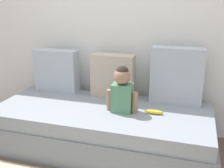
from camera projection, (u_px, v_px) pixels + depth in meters
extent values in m
plane|color=brown|center=(102.00, 146.00, 2.75)|extent=(12.00, 12.00, 0.00)
cube|color=white|center=(119.00, 12.00, 2.89)|extent=(5.29, 0.10, 2.53)
cube|color=gray|center=(102.00, 134.00, 2.70)|extent=(2.09, 0.91, 0.27)
cube|color=#8C939E|center=(102.00, 115.00, 2.64)|extent=(2.02, 0.88, 0.13)
cube|color=#B2BCC6|center=(57.00, 70.00, 3.06)|extent=(0.48, 0.16, 0.46)
cube|color=#C1B29E|center=(113.00, 76.00, 2.88)|extent=(0.44, 0.16, 0.44)
cube|color=#B2BCC6|center=(177.00, 76.00, 2.68)|extent=(0.50, 0.16, 0.55)
cube|color=#568E66|center=(122.00, 98.00, 2.52)|extent=(0.19, 0.14, 0.26)
sphere|color=#9E755B|center=(122.00, 76.00, 2.45)|extent=(0.15, 0.15, 0.15)
sphere|color=#2D231E|center=(122.00, 72.00, 2.44)|extent=(0.12, 0.12, 0.12)
cylinder|color=#9E755B|center=(110.00, 100.00, 2.56)|extent=(0.06, 0.06, 0.20)
cylinder|color=#9E755B|center=(135.00, 103.00, 2.49)|extent=(0.06, 0.06, 0.20)
ellipsoid|color=yellow|center=(154.00, 112.00, 2.49)|extent=(0.17, 0.05, 0.04)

